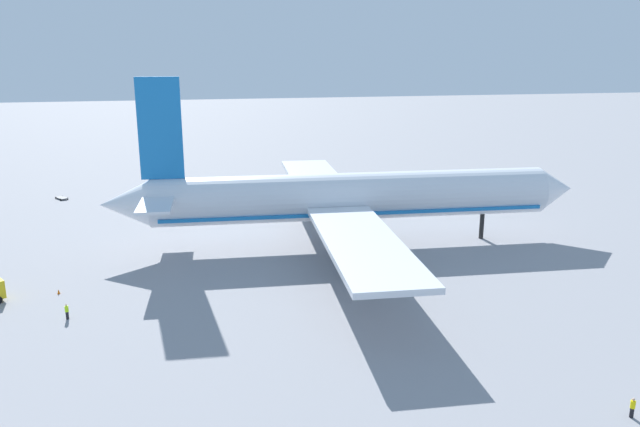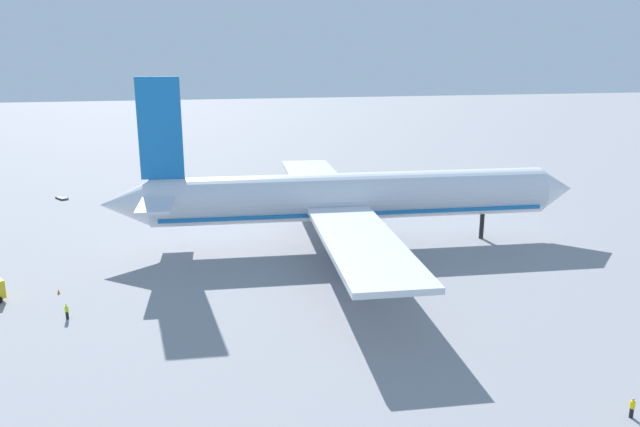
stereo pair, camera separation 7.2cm
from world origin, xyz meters
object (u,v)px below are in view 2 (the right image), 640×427
at_px(traffic_cone_1, 59,292).
at_px(traffic_cone_0, 540,205).
at_px(airliner, 345,197).
at_px(traffic_cone_4, 200,198).
at_px(baggage_cart_1, 62,198).
at_px(baggage_cart_2, 198,184).
at_px(ground_worker_4, 632,408).
at_px(ground_worker_2, 67,311).
at_px(traffic_cone_3, 168,191).

bearing_deg(traffic_cone_1, traffic_cone_0, 18.20).
bearing_deg(airliner, traffic_cone_0, 19.62).
relative_size(traffic_cone_0, traffic_cone_4, 1.00).
relative_size(airliner, baggage_cart_1, 21.23).
distance_m(baggage_cart_2, ground_worker_4, 100.84).
height_order(ground_worker_4, traffic_cone_0, ground_worker_4).
distance_m(airliner, traffic_cone_4, 41.24).
distance_m(ground_worker_4, traffic_cone_0, 71.50).
height_order(ground_worker_4, traffic_cone_1, ground_worker_4).
xyz_separation_m(baggage_cart_1, traffic_cone_1, (8.72, -52.60, 0.01)).
relative_size(airliner, traffic_cone_4, 131.13).
distance_m(traffic_cone_1, traffic_cone_4, 49.97).
bearing_deg(traffic_cone_1, airliner, 16.63).
distance_m(baggage_cart_2, ground_worker_2, 67.81).
bearing_deg(ground_worker_4, traffic_cone_3, 112.46).
xyz_separation_m(baggage_cart_2, traffic_cone_1, (-18.15, -57.95, -0.40)).
relative_size(ground_worker_2, traffic_cone_0, 3.24).
bearing_deg(ground_worker_4, baggage_cart_2, 108.47).
relative_size(airliner, baggage_cart_2, 23.04).
relative_size(traffic_cone_0, traffic_cone_1, 1.00).
distance_m(baggage_cart_2, traffic_cone_4, 11.41).
xyz_separation_m(baggage_cart_1, traffic_cone_0, (89.90, -25.91, 0.01)).
distance_m(traffic_cone_3, traffic_cone_4, 10.34).
bearing_deg(baggage_cart_1, traffic_cone_3, 5.92).
relative_size(baggage_cart_2, traffic_cone_1, 5.69).
relative_size(traffic_cone_0, traffic_cone_3, 1.00).
xyz_separation_m(baggage_cart_1, baggage_cart_2, (26.86, 5.35, 0.41)).
xyz_separation_m(traffic_cone_1, traffic_cone_4, (18.19, 46.54, 0.00)).
relative_size(traffic_cone_1, traffic_cone_4, 1.00).
distance_m(airliner, ground_worker_2, 42.09).
bearing_deg(traffic_cone_4, ground_worker_2, -106.22).
height_order(baggage_cart_1, traffic_cone_0, traffic_cone_0).
distance_m(ground_worker_2, traffic_cone_1, 8.35).
bearing_deg(traffic_cone_4, airliner, -59.22).
height_order(airliner, traffic_cone_1, airliner).
distance_m(ground_worker_4, traffic_cone_3, 100.02).
bearing_deg(traffic_cone_0, baggage_cart_2, 153.62).
height_order(baggage_cart_1, traffic_cone_3, traffic_cone_3).
bearing_deg(baggage_cart_1, baggage_cart_2, 11.27).
xyz_separation_m(airliner, traffic_cone_0, (42.20, 15.04, -7.13)).
relative_size(baggage_cart_2, traffic_cone_3, 5.69).
xyz_separation_m(baggage_cart_2, traffic_cone_0, (63.03, -31.26, -0.40)).
bearing_deg(traffic_cone_3, ground_worker_4, -67.54).
distance_m(traffic_cone_0, traffic_cone_1, 85.45).
relative_size(baggage_cart_2, ground_worker_2, 1.75).
xyz_separation_m(baggage_cart_2, ground_worker_2, (-15.81, -65.94, 0.24)).
bearing_deg(ground_worker_2, traffic_cone_4, 73.78).
bearing_deg(traffic_cone_3, baggage_cart_2, 27.21).
bearing_deg(traffic_cone_0, baggage_cart_1, 163.92).
distance_m(airliner, baggage_cart_1, 63.27).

